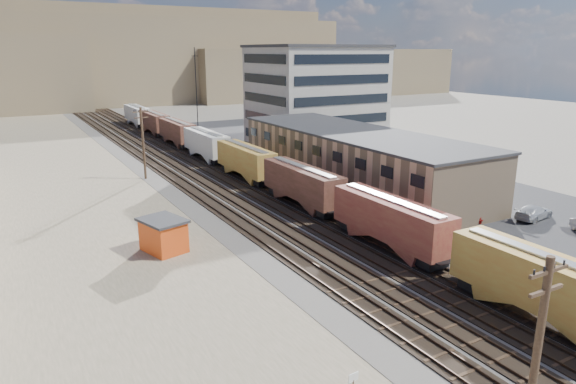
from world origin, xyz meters
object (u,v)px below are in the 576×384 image
parked_car_silver (534,212)px  utility_pole_south (535,367)px  parked_car_blue (345,150)px  utility_pole_north (143,142)px  freight_train (224,150)px  parked_car_red (460,213)px  maintenance_shed (163,235)px

parked_car_silver → utility_pole_south: bearing=116.3°
parked_car_silver → parked_car_blue: 39.37m
parked_car_silver → utility_pole_north: bearing=30.8°
freight_train → parked_car_red: 37.47m
parked_car_red → parked_car_silver: 8.00m
parked_car_blue → parked_car_silver: bearing=-159.6°
utility_pole_south → parked_car_red: (24.14, 25.25, -4.46)m
freight_train → utility_pole_north: 12.57m
parked_car_silver → parked_car_blue: parked_car_silver is taller
maintenance_shed → parked_car_blue: bearing=35.1°
freight_train → maintenance_shed: bearing=-122.2°
freight_train → maintenance_shed: 33.63m
freight_train → utility_pole_south: size_ratio=11.97×
utility_pole_south → maintenance_shed: size_ratio=2.06×
parked_car_blue → utility_pole_south: bearing=175.9°
parked_car_red → parked_car_silver: (7.14, -3.61, -0.08)m
freight_train → parked_car_blue: 22.77m
utility_pole_south → maintenance_shed: bearing=99.9°
maintenance_shed → parked_car_red: 30.60m
parked_car_blue → utility_pole_north: bearing=117.1°
parked_car_red → parked_car_blue: parked_car_red is taller
utility_pole_north → parked_car_silver: 49.70m
freight_train → utility_pole_north: utility_pole_north is taller
utility_pole_north → parked_car_red: size_ratio=2.04×
freight_train → parked_car_blue: size_ratio=24.85×
freight_train → parked_car_blue: bearing=0.2°
maintenance_shed → parked_car_silver: (36.90, -10.68, -0.80)m
parked_car_blue → freight_train: bearing=116.0°
maintenance_shed → parked_car_red: size_ratio=0.99×
maintenance_shed → parked_car_red: maintenance_shed is taller
utility_pole_north → parked_car_blue: size_ratio=2.08×
parked_car_red → parked_car_silver: bearing=-57.5°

